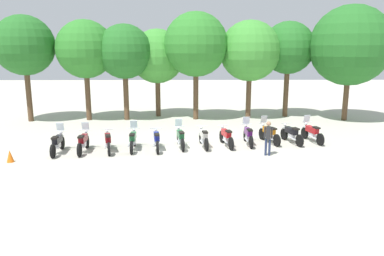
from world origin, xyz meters
The scene contains 23 objects.
ground_plane centered at (0.00, 0.00, 0.00)m, with size 80.00×80.00×0.00m, color #BCB7A8.
motorcycle_0 centered at (-6.48, -0.97, 0.52)m, with size 0.62×2.19×1.37m.
motorcycle_1 centered at (-5.30, -0.77, 0.52)m, with size 0.62×2.19×1.37m.
motorcycle_2 centered at (-4.13, -0.66, 0.50)m, with size 0.76×2.15×0.99m.
motorcycle_3 centered at (-2.95, -0.39, 0.52)m, with size 0.62×2.19×1.37m.
motorcycle_4 centered at (-1.77, -0.40, 0.50)m, with size 0.62×2.18×0.99m.
motorcycle_5 centered at (-0.60, 0.04, 0.52)m, with size 0.63×2.18×1.37m.
motorcycle_6 centered at (0.58, 0.11, 0.50)m, with size 0.62×2.18×0.99m.
motorcycle_7 centered at (1.76, 0.25, 0.50)m, with size 0.70×2.16×0.99m.
motorcycle_8 centered at (2.94, 0.57, 0.52)m, with size 0.62×2.19×1.37m.
motorcycle_9 centered at (4.10, 0.89, 0.52)m, with size 0.85×2.12×1.37m.
motorcycle_10 centered at (5.28, 0.81, 0.50)m, with size 0.80×2.14×0.99m.
motorcycle_11 centered at (6.46, 1.07, 0.52)m, with size 0.73×2.16×1.37m.
person_0 centered at (3.53, -1.51, 0.95)m, with size 0.41×0.26×1.64m.
tree_0 centered at (-11.04, 7.09, 5.10)m, with size 3.98×3.98×7.11m.
tree_1 centered at (-7.13, 7.50, 4.85)m, with size 3.94×3.94×6.84m.
tree_2 centered at (-4.49, 7.53, 4.69)m, with size 3.71×3.71×6.56m.
tree_3 centered at (-2.38, 8.91, 4.34)m, with size 3.87×3.87×6.29m.
tree_4 centered at (0.37, 7.68, 5.16)m, with size 4.40×4.40×7.38m.
tree_5 centered at (4.14, 8.09, 4.73)m, with size 4.23×4.23×6.86m.
tree_6 centered at (6.97, 8.70, 4.93)m, with size 3.73×3.73×6.82m.
tree_7 centered at (10.74, 7.14, 5.10)m, with size 5.38×5.38×7.80m.
traffic_cone centered at (-8.11, -2.39, 0.28)m, with size 0.32×0.32×0.55m, color orange.
Camera 1 is at (-0.26, -18.44, 5.00)m, focal length 35.04 mm.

